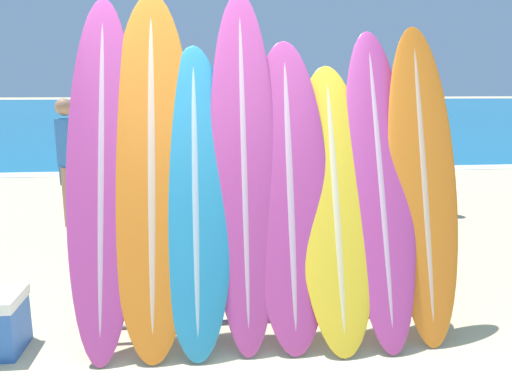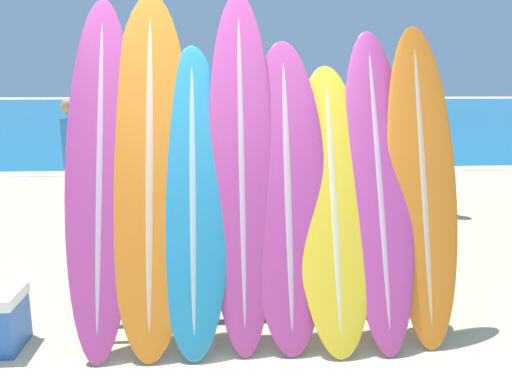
{
  "view_description": "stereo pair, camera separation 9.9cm",
  "coord_description": "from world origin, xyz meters",
  "px_view_note": "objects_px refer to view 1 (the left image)",
  "views": [
    {
      "loc": [
        -0.09,
        -2.84,
        1.84
      ],
      "look_at": [
        0.34,
        1.37,
        0.93
      ],
      "focal_mm": 35.0,
      "sensor_mm": 36.0,
      "label": 1
    },
    {
      "loc": [
        0.01,
        -2.85,
        1.84
      ],
      "look_at": [
        0.34,
        1.37,
        0.93
      ],
      "focal_mm": 35.0,
      "sensor_mm": 36.0,
      "label": 2
    }
  ],
  "objects_px": {
    "surfboard_slot_1": "(152,170)",
    "surfboard_slot_6": "(380,184)",
    "person_near_water": "(68,157)",
    "person_far_left": "(426,149)",
    "surfboard_rack": "(267,273)",
    "surfboard_slot_4": "(290,193)",
    "surfboard_slot_7": "(423,182)",
    "surfboard_slot_0": "(102,174)",
    "person_mid_beach": "(317,136)",
    "surfboard_slot_5": "(335,204)",
    "surfboard_slot_2": "(196,197)",
    "surfboard_slot_3": "(244,168)"
  },
  "relations": [
    {
      "from": "person_near_water",
      "to": "person_far_left",
      "type": "distance_m",
      "value": 4.99
    },
    {
      "from": "surfboard_rack",
      "to": "surfboard_slot_1",
      "type": "distance_m",
      "value": 1.12
    },
    {
      "from": "person_far_left",
      "to": "person_near_water",
      "type": "bearing_deg",
      "value": -101.45
    },
    {
      "from": "surfboard_slot_1",
      "to": "surfboard_slot_2",
      "type": "height_order",
      "value": "surfboard_slot_1"
    },
    {
      "from": "surfboard_rack",
      "to": "surfboard_slot_5",
      "type": "xyz_separation_m",
      "value": [
        0.49,
        0.01,
        0.51
      ]
    },
    {
      "from": "surfboard_slot_4",
      "to": "surfboard_rack",
      "type": "bearing_deg",
      "value": -168.18
    },
    {
      "from": "surfboard_slot_0",
      "to": "surfboard_slot_1",
      "type": "relative_size",
      "value": 0.98
    },
    {
      "from": "person_near_water",
      "to": "person_mid_beach",
      "type": "relative_size",
      "value": 1.08
    },
    {
      "from": "person_near_water",
      "to": "person_mid_beach",
      "type": "xyz_separation_m",
      "value": [
        4.01,
        3.04,
        -0.07
      ]
    },
    {
      "from": "surfboard_slot_4",
      "to": "surfboard_slot_3",
      "type": "bearing_deg",
      "value": 171.12
    },
    {
      "from": "surfboard_slot_1",
      "to": "surfboard_slot_3",
      "type": "distance_m",
      "value": 0.65
    },
    {
      "from": "surfboard_slot_1",
      "to": "surfboard_slot_0",
      "type": "bearing_deg",
      "value": -179.56
    },
    {
      "from": "surfboard_slot_0",
      "to": "surfboard_slot_3",
      "type": "distance_m",
      "value": 0.99
    },
    {
      "from": "surfboard_slot_4",
      "to": "person_near_water",
      "type": "bearing_deg",
      "value": 126.3
    },
    {
      "from": "surfboard_slot_2",
      "to": "person_near_water",
      "type": "distance_m",
      "value": 3.71
    },
    {
      "from": "surfboard_slot_1",
      "to": "surfboard_slot_6",
      "type": "xyz_separation_m",
      "value": [
        1.64,
        -0.04,
        -0.13
      ]
    },
    {
      "from": "surfboard_slot_3",
      "to": "surfboard_slot_4",
      "type": "bearing_deg",
      "value": -8.88
    },
    {
      "from": "person_far_left",
      "to": "surfboard_slot_1",
      "type": "bearing_deg",
      "value": -59.89
    },
    {
      "from": "surfboard_slot_2",
      "to": "person_near_water",
      "type": "xyz_separation_m",
      "value": [
        -1.73,
        3.28,
        -0.15
      ]
    },
    {
      "from": "surfboard_slot_3",
      "to": "person_mid_beach",
      "type": "height_order",
      "value": "surfboard_slot_3"
    },
    {
      "from": "surfboard_slot_7",
      "to": "person_mid_beach",
      "type": "xyz_separation_m",
      "value": [
        0.61,
        6.28,
        -0.3
      ]
    },
    {
      "from": "surfboard_slot_0",
      "to": "surfboard_slot_6",
      "type": "distance_m",
      "value": 1.99
    },
    {
      "from": "surfboard_slot_0",
      "to": "surfboard_slot_1",
      "type": "xyz_separation_m",
      "value": [
        0.35,
        0.0,
        0.02
      ]
    },
    {
      "from": "surfboard_slot_1",
      "to": "surfboard_slot_7",
      "type": "xyz_separation_m",
      "value": [
        1.97,
        -0.04,
        -0.12
      ]
    },
    {
      "from": "surfboard_slot_4",
      "to": "surfboard_slot_6",
      "type": "relative_size",
      "value": 0.96
    },
    {
      "from": "surfboard_slot_4",
      "to": "surfboard_slot_7",
      "type": "distance_m",
      "value": 1.0
    },
    {
      "from": "surfboard_rack",
      "to": "person_near_water",
      "type": "bearing_deg",
      "value": 124.09
    },
    {
      "from": "surfboard_rack",
      "to": "surfboard_slot_4",
      "type": "relative_size",
      "value": 1.21
    },
    {
      "from": "surfboard_slot_6",
      "to": "surfboard_slot_4",
      "type": "bearing_deg",
      "value": -177.55
    },
    {
      "from": "surfboard_slot_1",
      "to": "person_mid_beach",
      "type": "bearing_deg",
      "value": 67.56
    },
    {
      "from": "surfboard_slot_1",
      "to": "surfboard_slot_6",
      "type": "distance_m",
      "value": 1.65
    },
    {
      "from": "surfboard_slot_7",
      "to": "person_near_water",
      "type": "height_order",
      "value": "surfboard_slot_7"
    },
    {
      "from": "surfboard_slot_1",
      "to": "surfboard_slot_5",
      "type": "distance_m",
      "value": 1.33
    },
    {
      "from": "surfboard_slot_3",
      "to": "person_near_water",
      "type": "bearing_deg",
      "value": 122.83
    },
    {
      "from": "surfboard_slot_0",
      "to": "surfboard_slot_4",
      "type": "relative_size",
      "value": 1.14
    },
    {
      "from": "surfboard_slot_1",
      "to": "surfboard_slot_5",
      "type": "bearing_deg",
      "value": -3.86
    },
    {
      "from": "surfboard_slot_1",
      "to": "surfboard_slot_6",
      "type": "bearing_deg",
      "value": -1.24
    },
    {
      "from": "person_far_left",
      "to": "surfboard_slot_7",
      "type": "bearing_deg",
      "value": -38.29
    },
    {
      "from": "surfboard_slot_6",
      "to": "person_near_water",
      "type": "height_order",
      "value": "surfboard_slot_6"
    },
    {
      "from": "surfboard_slot_5",
      "to": "surfboard_slot_4",
      "type": "bearing_deg",
      "value": 175.9
    },
    {
      "from": "surfboard_slot_4",
      "to": "person_far_left",
      "type": "xyz_separation_m",
      "value": [
        2.58,
        3.45,
        -0.15
      ]
    },
    {
      "from": "surfboard_rack",
      "to": "surfboard_slot_7",
      "type": "height_order",
      "value": "surfboard_slot_7"
    },
    {
      "from": "surfboard_slot_5",
      "to": "person_far_left",
      "type": "xyz_separation_m",
      "value": [
        2.25,
        3.47,
        -0.06
      ]
    },
    {
      "from": "surfboard_rack",
      "to": "surfboard_slot_1",
      "type": "xyz_separation_m",
      "value": [
        -0.81,
        0.1,
        0.77
      ]
    },
    {
      "from": "surfboard_slot_3",
      "to": "surfboard_slot_5",
      "type": "relative_size",
      "value": 1.26
    },
    {
      "from": "surfboard_slot_2",
      "to": "surfboard_slot_5",
      "type": "relative_size",
      "value": 1.07
    },
    {
      "from": "surfboard_slot_3",
      "to": "surfboard_slot_5",
      "type": "xyz_separation_m",
      "value": [
        0.65,
        -0.07,
        -0.26
      ]
    },
    {
      "from": "surfboard_slot_0",
      "to": "surfboard_slot_5",
      "type": "distance_m",
      "value": 1.66
    },
    {
      "from": "surfboard_slot_1",
      "to": "surfboard_slot_2",
      "type": "distance_m",
      "value": 0.36
    },
    {
      "from": "surfboard_slot_5",
      "to": "person_mid_beach",
      "type": "bearing_deg",
      "value": 78.58
    }
  ]
}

